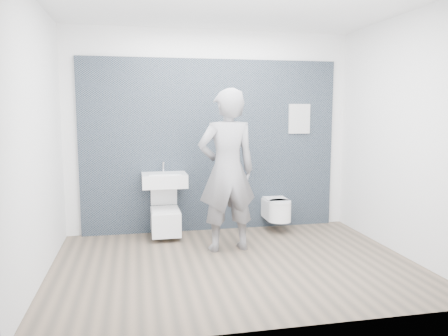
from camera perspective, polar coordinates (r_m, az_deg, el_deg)
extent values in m
plane|color=brown|center=(4.98, 1.42, -12.37)|extent=(4.00, 4.00, 0.00)
plane|color=silver|center=(6.17, -1.69, 4.76)|extent=(4.00, 0.00, 4.00)
plane|color=silver|center=(3.26, 7.45, 2.26)|extent=(4.00, 0.00, 4.00)
plane|color=silver|center=(4.67, -23.22, 3.28)|extent=(0.00, 3.00, 3.00)
plane|color=silver|center=(5.51, 22.25, 3.88)|extent=(0.00, 3.00, 3.00)
plane|color=white|center=(4.82, 1.54, 20.77)|extent=(4.00, 4.00, 0.00)
cube|color=black|center=(6.36, -1.59, -7.96)|extent=(3.60, 0.06, 2.40)
cube|color=white|center=(5.87, -7.80, -1.58)|extent=(0.59, 0.44, 0.18)
cube|color=silver|center=(5.84, -7.80, -0.78)|extent=(0.41, 0.29, 0.03)
cylinder|color=silver|center=(6.01, -7.93, 0.19)|extent=(0.02, 0.02, 0.15)
cylinder|color=silver|center=(5.95, -7.91, 0.74)|extent=(0.02, 0.10, 0.02)
cylinder|color=silver|center=(6.09, -7.90, -2.66)|extent=(0.04, 0.04, 0.12)
cube|color=white|center=(5.93, -7.67, -6.95)|extent=(0.38, 0.55, 0.32)
cylinder|color=silver|center=(5.86, -7.66, -5.68)|extent=(0.27, 0.27, 0.03)
cube|color=white|center=(5.85, -7.67, -5.42)|extent=(0.36, 0.44, 0.02)
cube|color=white|center=(6.04, -7.86, -3.00)|extent=(0.36, 0.08, 0.40)
cube|color=silver|center=(6.20, -7.81, -7.46)|extent=(0.10, 0.06, 0.08)
cube|color=white|center=(6.29, 6.72, -5.34)|extent=(0.32, 0.37, 0.26)
cylinder|color=white|center=(6.12, 7.27, -5.71)|extent=(0.32, 0.32, 0.26)
cube|color=white|center=(6.24, 6.82, -4.08)|extent=(0.30, 0.35, 0.03)
cylinder|color=white|center=(6.07, 7.35, -4.40)|extent=(0.30, 0.30, 0.03)
cube|color=silver|center=(6.46, 6.28, -5.84)|extent=(0.09, 0.06, 0.08)
cube|color=white|center=(6.65, 9.50, -7.36)|extent=(0.32, 0.03, 0.42)
imported|color=gray|center=(5.24, 0.40, -0.36)|extent=(0.75, 0.53, 1.96)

